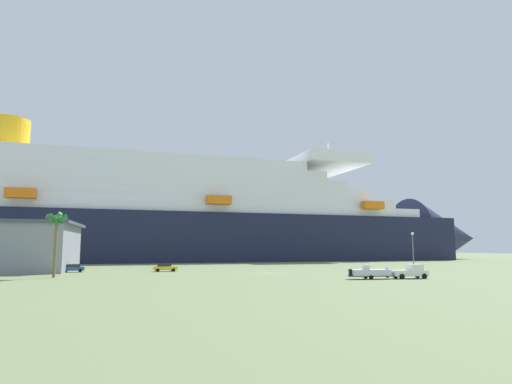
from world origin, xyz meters
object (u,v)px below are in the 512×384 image
Objects in this scene: palm_tree at (57,224)px; small_boat_on_trailer at (374,273)px; cruise_ship at (134,218)px; pickup_truck at (411,272)px; parked_car_blue_suv at (73,268)px; parked_car_yellow_taxi at (165,267)px; street_lamp at (413,246)px.

small_boat_on_trailer is at bearing -20.14° from palm_tree.
pickup_truck is (39.75, -99.57, -13.96)m from cruise_ship.
palm_tree reaches higher than parked_car_blue_suv.
palm_tree reaches higher than pickup_truck.
parked_car_blue_suv is at bearing 172.28° from parked_car_yellow_taxi.
parked_car_blue_suv is (-62.56, 21.52, -4.23)m from street_lamp.
parked_car_yellow_taxi is at bearing 156.95° from street_lamp.
palm_tree is at bearing 161.36° from pickup_truck.
palm_tree is (-53.65, 18.10, 7.62)m from pickup_truck.
palm_tree is 1.36× the size of street_lamp.
small_boat_on_trailer reaches higher than parked_car_yellow_taxi.
parked_car_yellow_taxi is (-44.95, 19.13, -4.23)m from street_lamp.
street_lamp is at bearing -60.03° from cruise_ship.
pickup_truck is 57.13m from palm_tree.
pickup_truck is at bearing -18.64° from palm_tree.
parked_car_yellow_taxi is at bearing 137.22° from pickup_truck.
small_boat_on_trailer is 20.80m from street_lamp.
parked_car_blue_suv is at bearing 161.02° from street_lamp.
pickup_truck is at bearing -5.98° from small_boat_on_trailer.
parked_car_blue_suv is (-52.47, 34.65, -0.21)m from pickup_truck.
pickup_truck is at bearing -42.78° from parked_car_yellow_taxi.
street_lamp is at bearing -18.98° from parked_car_blue_suv.
parked_car_blue_suv is (1.19, 16.55, -7.83)m from palm_tree.
small_boat_on_trailer is at bearing -142.19° from street_lamp.
street_lamp is (16.11, 12.50, 4.10)m from small_boat_on_trailer.
palm_tree is (-47.64, 17.47, 7.70)m from small_boat_on_trailer.
pickup_truck is at bearing -127.54° from street_lamp.
parked_car_yellow_taxi is at bearing -85.85° from cruise_ship.
cruise_ship reaches higher than pickup_truck.
cruise_ship is at bearing 80.31° from palm_tree.
palm_tree is 2.19× the size of parked_car_yellow_taxi.
street_lamp is at bearing -4.46° from palm_tree.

